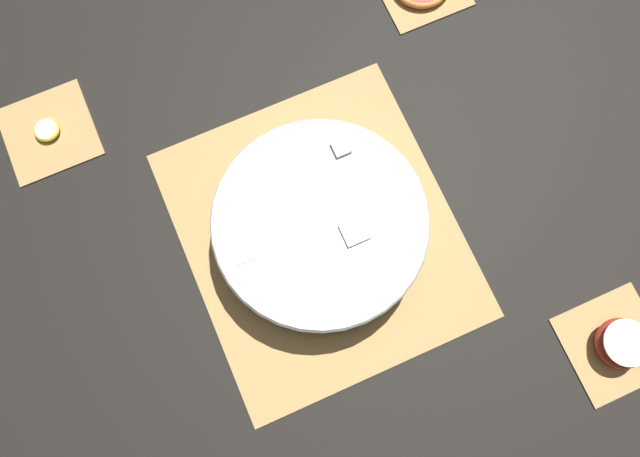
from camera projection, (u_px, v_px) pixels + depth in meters
name	position (u px, v px, depth m)	size (l,w,h in m)	color
ground_plane	(320.00, 234.00, 0.88)	(6.00, 6.00, 0.00)	black
bamboo_mat_center	(320.00, 234.00, 0.88)	(0.42, 0.37, 0.01)	#A8844C
coaster_mat_near_left	(49.00, 132.00, 0.91)	(0.13, 0.13, 0.01)	#A8844C
coaster_mat_far_right	(614.00, 344.00, 0.84)	(0.13, 0.13, 0.01)	#A8844C
fruit_salad_bowl	(320.00, 226.00, 0.84)	(0.29, 0.29, 0.08)	silver
apple_half	(621.00, 343.00, 0.82)	(0.07, 0.07, 0.04)	#B72D23
banana_coin_single	(47.00, 130.00, 0.91)	(0.04, 0.04, 0.01)	#F4EABC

